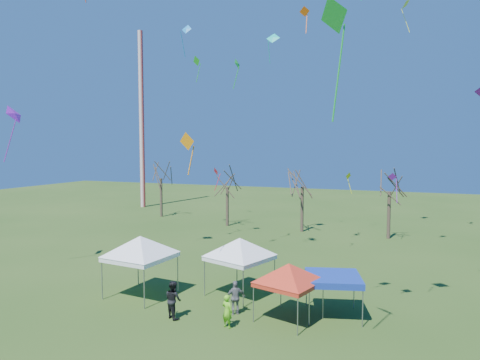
% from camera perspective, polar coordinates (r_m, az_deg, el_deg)
% --- Properties ---
extents(ground, '(140.00, 140.00, 0.00)m').
position_cam_1_polar(ground, '(21.50, -0.75, -19.29)').
color(ground, '#284516').
rests_on(ground, ground).
extents(radio_mast, '(0.70, 0.70, 25.00)m').
position_cam_1_polar(radio_mast, '(63.22, -12.98, 7.79)').
color(radio_mast, silver).
rests_on(radio_mast, ground).
extents(tree_0, '(3.83, 3.83, 8.44)m').
position_cam_1_polar(tree_0, '(53.70, -10.52, 2.03)').
color(tree_0, '#3D2D21').
rests_on(tree_0, ground).
extents(tree_1, '(3.42, 3.42, 7.54)m').
position_cam_1_polar(tree_1, '(46.67, -1.70, 0.90)').
color(tree_1, '#3D2D21').
rests_on(tree_1, ground).
extents(tree_2, '(3.71, 3.71, 8.18)m').
position_cam_1_polar(tree_2, '(43.80, 8.33, 1.28)').
color(tree_2, '#3D2D21').
rests_on(tree_2, ground).
extents(tree_3, '(3.59, 3.59, 7.91)m').
position_cam_1_polar(tree_3, '(42.40, 19.36, 0.69)').
color(tree_3, '#3D2D21').
rests_on(tree_3, ground).
extents(tent_white_west, '(4.58, 4.58, 4.06)m').
position_cam_1_polar(tent_white_west, '(25.59, -13.17, -7.81)').
color(tent_white_west, gray).
rests_on(tent_white_west, ground).
extents(tent_white_mid, '(4.18, 4.18, 3.89)m').
position_cam_1_polar(tent_white_mid, '(25.12, -0.03, -8.24)').
color(tent_white_mid, gray).
rests_on(tent_white_mid, ground).
extents(tent_red, '(3.64, 3.64, 3.35)m').
position_cam_1_polar(tent_red, '(21.73, 6.53, -11.49)').
color(tent_red, gray).
rests_on(tent_red, ground).
extents(tent_blue, '(3.34, 3.34, 2.14)m').
position_cam_1_polar(tent_blue, '(22.83, 12.31, -12.71)').
color(tent_blue, gray).
rests_on(tent_blue, ground).
extents(person_grey, '(1.10, 0.92, 1.76)m').
position_cam_1_polar(person_grey, '(22.90, -0.60, -15.41)').
color(person_grey, slate).
rests_on(person_grey, ground).
extents(person_dark, '(1.16, 1.07, 1.90)m').
position_cam_1_polar(person_dark, '(22.67, -8.89, -15.48)').
color(person_dark, black).
rests_on(person_dark, ground).
extents(person_green, '(0.68, 0.54, 1.61)m').
position_cam_1_polar(person_green, '(21.40, -1.72, -17.08)').
color(person_green, '#6AC820').
rests_on(person_green, ground).
extents(kite_7, '(0.90, 0.75, 2.58)m').
position_cam_1_polar(kite_7, '(37.10, -7.17, 19.25)').
color(kite_7, '#1483DA').
rests_on(kite_7, ground).
extents(kite_14, '(1.26, 1.66, 3.89)m').
position_cam_1_polar(kite_14, '(32.87, -27.89, 7.75)').
color(kite_14, purple).
rests_on(kite_14, ground).
extents(kite_11, '(1.27, 0.89, 2.63)m').
position_cam_1_polar(kite_11, '(39.18, 4.42, 18.35)').
color(kite_11, '#0CBEA5').
rests_on(kite_11, ground).
extents(kite_22, '(0.89, 0.84, 2.70)m').
position_cam_1_polar(kite_22, '(40.82, 19.69, 0.28)').
color(kite_22, purple).
rests_on(kite_22, ground).
extents(kite_5, '(1.43, 1.32, 4.33)m').
position_cam_1_polar(kite_5, '(16.17, 12.55, 20.53)').
color(kite_5, green).
rests_on(kite_5, ground).
extents(kite_1, '(1.00, 0.54, 2.22)m').
position_cam_1_polar(kite_1, '(22.25, -7.01, 5.09)').
color(kite_1, orange).
rests_on(kite_1, ground).
extents(kite_24, '(0.54, 0.93, 2.41)m').
position_cam_1_polar(kite_24, '(34.66, -0.34, 15.18)').
color(kite_24, '#179724').
rests_on(kite_24, ground).
extents(kite_18, '(0.70, 0.37, 1.79)m').
position_cam_1_polar(kite_18, '(30.34, 8.63, 21.24)').
color(kite_18, '#FD5A0D').
rests_on(kite_18, ground).
extents(kite_2, '(1.29, 0.99, 2.98)m').
position_cam_1_polar(kite_2, '(49.14, -5.78, 15.50)').
color(kite_2, green).
rests_on(kite_2, ground).
extents(kite_3, '(0.97, 1.36, 3.13)m').
position_cam_1_polar(kite_3, '(45.40, 21.23, 21.07)').
color(kite_3, '#E2EF19').
rests_on(kite_3, ground).
extents(kite_13, '(0.92, 0.91, 2.25)m').
position_cam_1_polar(kite_13, '(41.01, -3.18, 1.10)').
color(kite_13, red).
rests_on(kite_13, ground).
extents(kite_19, '(0.69, 0.81, 2.05)m').
position_cam_1_polar(kite_19, '(40.76, 14.23, 0.47)').
color(kite_19, '#CCD616').
rests_on(kite_19, ground).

